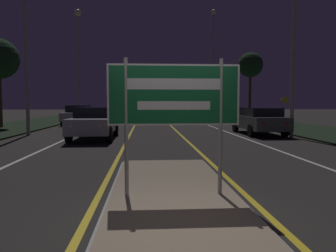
{
  "coord_description": "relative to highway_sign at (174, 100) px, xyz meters",
  "views": [
    {
      "loc": [
        -0.47,
        -4.22,
        1.69
      ],
      "look_at": [
        0.0,
        2.84,
        1.19
      ],
      "focal_mm": 35.0,
      "sensor_mm": 36.0,
      "label": 1
    }
  ],
  "objects": [
    {
      "name": "centre_line_yellow_left",
      "position": [
        -1.34,
        23.67,
        -1.73
      ],
      "size": [
        0.12,
        70.0,
        0.01
      ],
      "color": "gold",
      "rests_on": "ground_plane"
    },
    {
      "name": "car_approaching_1",
      "position": [
        -5.82,
        20.59,
        -0.95
      ],
      "size": [
        1.88,
        4.69,
        1.5
      ],
      "color": "#B7B7BC",
      "rests_on": "ground_plane"
    },
    {
      "name": "streetlight_left_near",
      "position": [
        -6.62,
        11.89,
        4.45
      ],
      "size": [
        0.57,
        0.57,
        9.23
      ],
      "color": "#9E9E99",
      "rests_on": "ground_plane"
    },
    {
      "name": "car_receding_0",
      "position": [
        5.55,
        11.58,
        -0.98
      ],
      "size": [
        1.93,
        4.69,
        1.43
      ],
      "color": "#4C514C",
      "rests_on": "ground_plane"
    },
    {
      "name": "verge_left",
      "position": [
        -9.5,
        18.67,
        -1.7
      ],
      "size": [
        5.0,
        100.0,
        0.08
      ],
      "color": "black",
      "rests_on": "ground_plane"
    },
    {
      "name": "car_receding_1",
      "position": [
        2.59,
        23.47,
        -0.97
      ],
      "size": [
        1.87,
        4.63,
        1.43
      ],
      "color": "#B7B7BC",
      "rests_on": "ground_plane"
    },
    {
      "name": "highway_sign",
      "position": [
        0.0,
        0.0,
        0.0
      ],
      "size": [
        2.25,
        0.07,
        2.34
      ],
      "color": "#9E9E99",
      "rests_on": "median_island"
    },
    {
      "name": "edge_line_white_right",
      "position": [
        7.2,
        23.67,
        -1.73
      ],
      "size": [
        0.1,
        70.0,
        0.01
      ],
      "color": "silver",
      "rests_on": "ground_plane"
    },
    {
      "name": "car_receding_2",
      "position": [
        5.66,
        34.61,
        -0.98
      ],
      "size": [
        2.03,
        4.73,
        1.46
      ],
      "color": "silver",
      "rests_on": "ground_plane"
    },
    {
      "name": "streetlight_right_far",
      "position": [
        6.58,
        28.76,
        5.4
      ],
      "size": [
        0.53,
        0.53,
        11.38
      ],
      "color": "#9E9E99",
      "rests_on": "ground_plane"
    },
    {
      "name": "ground_plane",
      "position": [
        0.0,
        -1.33,
        -1.74
      ],
      "size": [
        160.0,
        160.0,
        0.0
      ],
      "primitive_type": "plane",
      "color": "#282623"
    },
    {
      "name": "warning_sign",
      "position": [
        9.2,
        16.78,
        -0.39
      ],
      "size": [
        0.6,
        0.06,
        2.1
      ],
      "color": "#9E9E99",
      "rests_on": "verge_right"
    },
    {
      "name": "verge_right",
      "position": [
        9.5,
        18.67,
        -1.7
      ],
      "size": [
        5.0,
        100.0,
        0.08
      ],
      "color": "black",
      "rests_on": "ground_plane"
    },
    {
      "name": "car_approaching_0",
      "position": [
        -2.9,
        9.98,
        -0.94
      ],
      "size": [
        1.92,
        4.73,
        1.49
      ],
      "color": "#B7B7BC",
      "rests_on": "ground_plane"
    },
    {
      "name": "lane_line_white_right",
      "position": [
        4.2,
        23.67,
        -1.73
      ],
      "size": [
        0.12,
        70.0,
        0.01
      ],
      "color": "silver",
      "rests_on": "ground_plane"
    },
    {
      "name": "edge_line_white_left",
      "position": [
        -7.2,
        23.67,
        -1.73
      ],
      "size": [
        0.1,
        70.0,
        0.01
      ],
      "color": "silver",
      "rests_on": "ground_plane"
    },
    {
      "name": "car_receding_3",
      "position": [
        5.82,
        44.51,
        -0.96
      ],
      "size": [
        1.91,
        4.43,
        1.49
      ],
      "color": "black",
      "rests_on": "ground_plane"
    },
    {
      "name": "roadside_palm_right",
      "position": [
        8.82,
        23.32,
        3.27
      ],
      "size": [
        2.2,
        2.2,
        6.09
      ],
      "color": "#4C3823",
      "rests_on": "verge_right"
    },
    {
      "name": "centre_line_yellow_right",
      "position": [
        1.34,
        23.67,
        -1.73
      ],
      "size": [
        0.12,
        70.0,
        0.01
      ],
      "color": "gold",
      "rests_on": "ground_plane"
    },
    {
      "name": "streetlight_left_far",
      "position": [
        -6.63,
        25.22,
        5.22
      ],
      "size": [
        0.61,
        0.61,
        10.15
      ],
      "color": "#9E9E99",
      "rests_on": "ground_plane"
    },
    {
      "name": "median_island",
      "position": [
        0.0,
        0.0,
        -1.7
      ],
      "size": [
        2.3,
        6.95,
        0.1
      ],
      "color": "#999993",
      "rests_on": "ground_plane"
    },
    {
      "name": "lane_line_white_left",
      "position": [
        -4.2,
        23.67,
        -1.73
      ],
      "size": [
        0.12,
        70.0,
        0.01
      ],
      "color": "silver",
      "rests_on": "ground_plane"
    }
  ]
}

